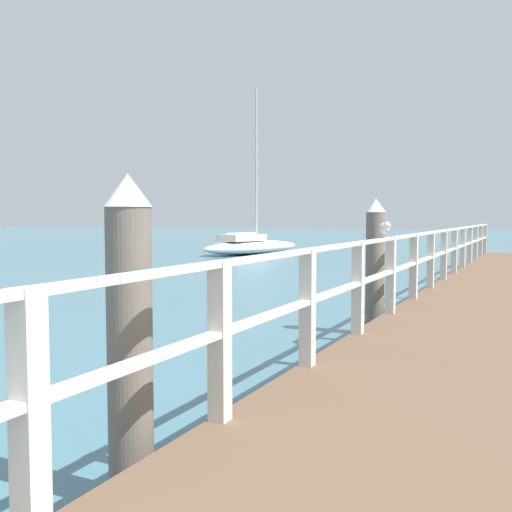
% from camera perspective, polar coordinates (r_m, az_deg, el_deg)
% --- Properties ---
extents(pier_deck, '(2.51, 24.17, 0.44)m').
position_cam_1_polar(pier_deck, '(11.59, 21.88, -4.21)').
color(pier_deck, brown).
rests_on(pier_deck, ground_plane).
extents(pier_railing, '(0.12, 22.69, 1.05)m').
position_cam_1_polar(pier_railing, '(11.63, 16.21, 0.25)').
color(pier_railing, beige).
rests_on(pier_railing, pier_deck).
extents(dock_piling_near, '(0.29, 0.29, 2.04)m').
position_cam_1_polar(dock_piling_near, '(3.80, -11.86, -7.73)').
color(dock_piling_near, '#6B6056').
rests_on(dock_piling_near, ground_plane).
extents(dock_piling_far, '(0.29, 0.29, 2.04)m').
position_cam_1_polar(dock_piling_far, '(9.18, 11.20, -0.97)').
color(dock_piling_far, '#6B6056').
rests_on(dock_piling_far, ground_plane).
extents(seagull_foreground, '(0.25, 0.45, 0.21)m').
position_cam_1_polar(seagull_foreground, '(8.05, 12.06, 2.63)').
color(seagull_foreground, white).
rests_on(seagull_foreground, pier_railing).
extents(boat_1, '(3.65, 6.45, 7.74)m').
position_cam_1_polar(boat_1, '(28.18, -0.45, 0.98)').
color(boat_1, white).
rests_on(boat_1, ground_plane).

